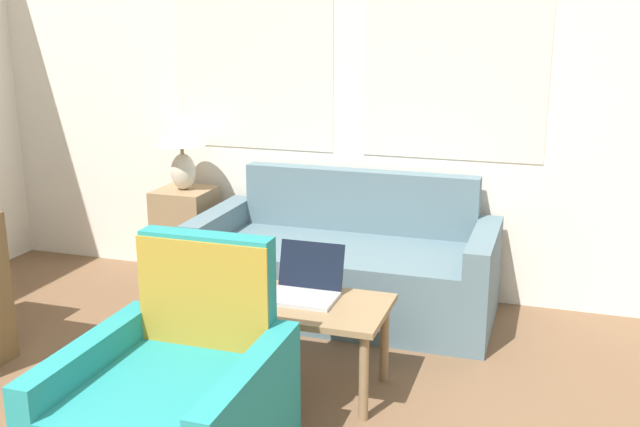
{
  "coord_description": "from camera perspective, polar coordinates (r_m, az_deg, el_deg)",
  "views": [
    {
      "loc": [
        1.21,
        -0.7,
        1.76
      ],
      "look_at": [
        0.04,
        2.9,
        0.75
      ],
      "focal_mm": 42.0,
      "sensor_mm": 36.0,
      "label": 1
    }
  ],
  "objects": [
    {
      "name": "wall_back",
      "position": [
        4.75,
        3.18,
        9.45
      ],
      "size": [
        6.21,
        0.06,
        2.6
      ],
      "color": "white",
      "rests_on": "ground_plane"
    },
    {
      "name": "couch",
      "position": [
        4.56,
        2.04,
        -4.22
      ],
      "size": [
        1.77,
        0.81,
        0.82
      ],
      "color": "slate",
      "rests_on": "ground_plane"
    },
    {
      "name": "armchair",
      "position": [
        3.04,
        -10.87,
        -14.72
      ],
      "size": [
        0.76,
        0.83,
        0.91
      ],
      "color": "teal",
      "rests_on": "ground_plane"
    },
    {
      "name": "side_table",
      "position": [
        5.09,
        -10.15,
        -1.7
      ],
      "size": [
        0.36,
        0.36,
        0.64
      ],
      "color": "#937551",
      "rests_on": "ground_plane"
    },
    {
      "name": "table_lamp",
      "position": [
        4.94,
        -10.5,
        5.57
      ],
      "size": [
        0.33,
        0.33,
        0.49
      ],
      "color": "beige",
      "rests_on": "side_table"
    },
    {
      "name": "coffee_table",
      "position": [
        3.6,
        -2.29,
        -7.49
      ],
      "size": [
        0.94,
        0.5,
        0.44
      ],
      "color": "#8E704C",
      "rests_on": "ground_plane"
    },
    {
      "name": "laptop",
      "position": [
        3.61,
        -1.11,
        -5.5
      ],
      "size": [
        0.32,
        0.29,
        0.24
      ],
      "color": "#B7B7BC",
      "rests_on": "coffee_table"
    },
    {
      "name": "cup_navy",
      "position": [
        3.54,
        -5.81,
        -6.3
      ],
      "size": [
        0.1,
        0.1,
        0.08
      ],
      "color": "#B23D38",
      "rests_on": "coffee_table"
    },
    {
      "name": "snack_bowl",
      "position": [
        3.75,
        -5.08,
        -5.3
      ],
      "size": [
        0.19,
        0.19,
        0.05
      ],
      "color": "#B23D38",
      "rests_on": "coffee_table"
    }
  ]
}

